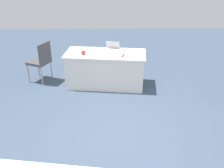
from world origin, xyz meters
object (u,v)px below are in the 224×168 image
object	(u,v)px
table_foreground	(106,69)
laptop_silver	(112,50)
chair_aisle	(41,59)
yarn_ball	(83,52)
scissors_red	(123,56)

from	to	relation	value
table_foreground	laptop_silver	world-z (taller)	laptop_silver
table_foreground	laptop_silver	xyz separation A→B (m)	(-0.14, -0.12, 0.42)
table_foreground	laptop_silver	distance (m)	0.46
laptop_silver	chair_aisle	bearing A→B (deg)	13.51
table_foreground	laptop_silver	bearing A→B (deg)	-139.48
laptop_silver	yarn_ball	bearing A→B (deg)	36.27
chair_aisle	scissors_red	xyz separation A→B (m)	(-1.87, 0.42, 0.23)
table_foreground	yarn_ball	xyz separation A→B (m)	(0.47, 0.09, 0.43)
laptop_silver	scissors_red	world-z (taller)	laptop_silver
laptop_silver	yarn_ball	xyz separation A→B (m)	(0.61, 0.21, 0.01)
yarn_ball	scissors_red	distance (m)	0.86
yarn_ball	chair_aisle	bearing A→B (deg)	-17.21
table_foreground	chair_aisle	distance (m)	1.51
table_foreground	chair_aisle	size ratio (longest dim) A/B	1.94
laptop_silver	scissors_red	size ratio (longest dim) A/B	2.16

